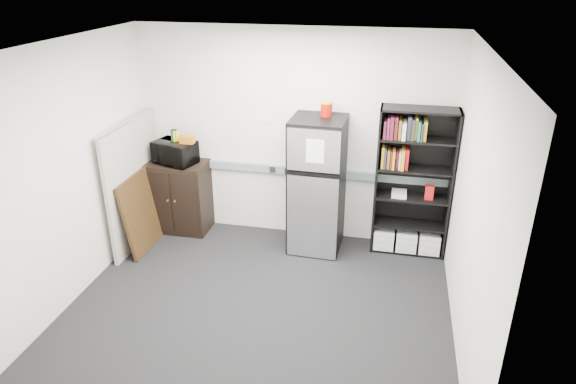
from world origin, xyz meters
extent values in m
plane|color=black|center=(0.00, 0.00, 0.00)|extent=(4.00, 4.00, 0.00)
cube|color=silver|center=(0.00, 1.75, 1.35)|extent=(4.00, 0.02, 2.70)
cube|color=silver|center=(2.00, 0.00, 1.35)|extent=(0.02, 3.50, 2.70)
cube|color=silver|center=(-2.00, 0.00, 1.35)|extent=(0.02, 3.50, 2.70)
cube|color=white|center=(0.00, 0.00, 2.70)|extent=(4.00, 3.50, 0.02)
cube|color=slate|center=(0.00, 1.72, 0.90)|extent=(3.92, 0.05, 0.10)
cube|color=white|center=(-0.35, 1.74, 1.55)|extent=(0.14, 0.00, 0.10)
cube|color=black|center=(1.09, 1.56, 0.93)|extent=(0.02, 0.34, 1.85)
cube|color=black|center=(1.97, 1.56, 0.93)|extent=(0.02, 0.34, 1.85)
cube|color=black|center=(1.53, 1.72, 0.93)|extent=(0.90, 0.02, 1.85)
cube|color=black|center=(1.53, 1.56, 1.84)|extent=(0.90, 0.34, 0.02)
cube|color=black|center=(1.53, 1.56, 0.02)|extent=(0.85, 0.32, 0.03)
cube|color=black|center=(1.53, 1.56, 0.37)|extent=(0.85, 0.32, 0.03)
cube|color=black|center=(1.53, 1.56, 0.74)|extent=(0.85, 0.32, 0.02)
cube|color=black|center=(1.53, 1.56, 1.11)|extent=(0.85, 0.32, 0.02)
cube|color=black|center=(1.53, 1.56, 1.48)|extent=(0.85, 0.32, 0.02)
cube|color=silver|center=(1.25, 1.55, 0.16)|extent=(0.25, 0.30, 0.25)
cube|color=silver|center=(1.53, 1.55, 0.16)|extent=(0.25, 0.30, 0.25)
cube|color=silver|center=(1.81, 1.55, 0.16)|extent=(0.25, 0.30, 0.25)
cube|color=#A29D90|center=(-1.90, 1.08, 0.80)|extent=(0.05, 1.30, 1.60)
cube|color=#B2B2B7|center=(-1.90, 1.08, 1.61)|extent=(0.06, 1.30, 0.02)
cube|color=black|center=(-1.50, 1.50, 0.48)|extent=(0.78, 0.48, 0.97)
cube|color=black|center=(-1.69, 1.26, 0.48)|extent=(0.36, 0.01, 0.85)
cube|color=black|center=(-1.31, 1.26, 0.48)|extent=(0.36, 0.01, 0.85)
cylinder|color=#B2B2B7|center=(-1.55, 1.24, 0.53)|extent=(0.02, 0.02, 0.02)
cylinder|color=#B2B2B7|center=(-1.45, 1.24, 0.53)|extent=(0.02, 0.02, 0.02)
imported|color=black|center=(-1.50, 1.48, 1.12)|extent=(0.61, 0.49, 0.29)
cube|color=#245D1A|center=(-1.50, 1.52, 1.34)|extent=(0.07, 0.06, 0.15)
cube|color=#0E3D20|center=(-1.50, 1.52, 1.34)|extent=(0.08, 0.06, 0.15)
cube|color=yellow|center=(-1.47, 1.52, 1.33)|extent=(0.08, 0.07, 0.14)
cube|color=#B86412|center=(-1.31, 1.47, 1.31)|extent=(0.18, 0.10, 0.10)
cube|color=black|center=(0.38, 1.43, 0.84)|extent=(0.66, 0.66, 1.68)
cube|color=silver|center=(0.38, 1.10, 1.41)|extent=(0.61, 0.04, 0.50)
cube|color=silver|center=(0.38, 1.10, 0.55)|extent=(0.61, 0.04, 1.08)
cube|color=black|center=(0.38, 1.09, 1.13)|extent=(0.61, 0.03, 0.03)
cube|color=white|center=(0.40, 1.08, 1.41)|extent=(0.21, 0.01, 0.28)
cube|color=black|center=(0.38, 1.43, 1.69)|extent=(0.66, 0.66, 0.02)
cylinder|color=#AF1008|center=(0.45, 1.55, 1.79)|extent=(0.14, 0.14, 0.17)
cylinder|color=gold|center=(0.45, 1.55, 1.88)|extent=(0.14, 0.14, 0.02)
cube|color=black|center=(-1.77, 0.92, 0.49)|extent=(0.18, 0.76, 0.97)
cube|color=beige|center=(-1.75, 0.92, 0.49)|extent=(0.13, 0.65, 0.82)
camera|label=1|loc=(1.25, -4.33, 3.36)|focal=32.00mm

